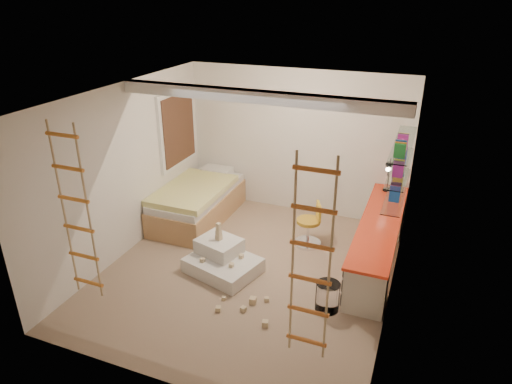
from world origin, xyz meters
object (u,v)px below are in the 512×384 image
at_px(desk, 378,241).
at_px(bed, 198,202).
at_px(play_platform, 222,260).
at_px(swivel_chair, 309,230).

bearing_deg(desk, bed, 173.51).
xyz_separation_m(bed, play_platform, (1.11, -1.34, -0.16)).
distance_m(desk, bed, 3.22).
height_order(desk, bed, desk).
distance_m(desk, play_platform, 2.32).
distance_m(swivel_chair, play_platform, 1.55).
height_order(bed, play_platform, bed).
bearing_deg(swivel_chair, desk, -10.42).
relative_size(bed, play_platform, 1.74).
relative_size(desk, swivel_chair, 3.82).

